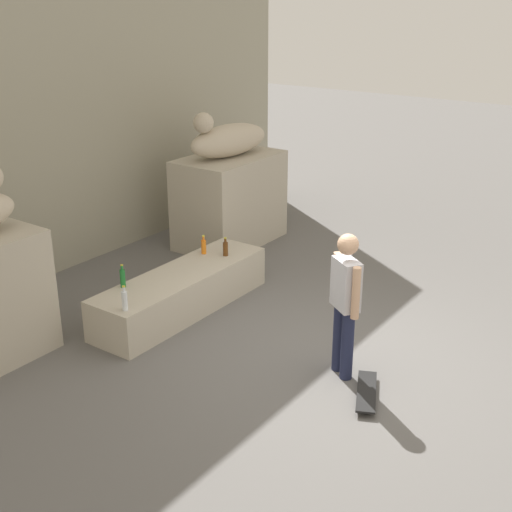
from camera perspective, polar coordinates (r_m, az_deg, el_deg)
ground_plane at (r=8.25m, az=5.42°, el=-8.29°), size 40.00×40.00×0.00m
facade_wall at (r=10.51m, az=-18.52°, el=15.47°), size 11.11×0.60×6.36m
pedestal_right at (r=11.55m, az=-2.18°, el=4.65°), size 1.82×1.11×1.50m
statue_reclining_right at (r=11.27m, az=-2.39°, el=9.64°), size 1.66×0.76×0.78m
ledge_block at (r=9.25m, az=-6.14°, el=-2.95°), size 2.77×0.77×0.55m
skater at (r=7.52m, az=7.40°, el=-3.57°), size 0.37×0.46×1.67m
skateboard at (r=7.54m, az=9.14°, el=-11.03°), size 0.81×0.52×0.08m
bottle_orange at (r=9.72m, az=-4.36°, el=0.81°), size 0.07×0.07×0.27m
bottle_green at (r=8.77m, az=-10.98°, el=-1.79°), size 0.07×0.07×0.30m
bottle_clear at (r=8.15m, az=-10.82°, el=-3.62°), size 0.07×0.07×0.31m
bottle_brown at (r=9.64m, az=-2.55°, el=0.64°), size 0.07×0.07×0.27m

